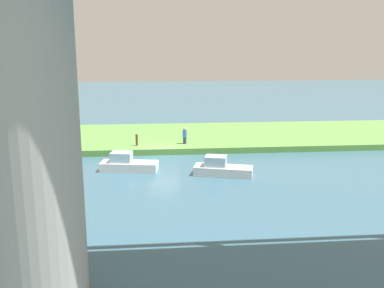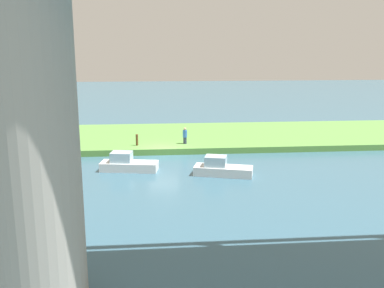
{
  "view_description": "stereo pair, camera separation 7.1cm",
  "coord_description": "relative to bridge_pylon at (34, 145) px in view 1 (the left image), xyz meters",
  "views": [
    {
      "loc": [
        0.77,
        33.26,
        8.33
      ],
      "look_at": [
        -1.86,
        5.0,
        2.0
      ],
      "focal_mm": 40.01,
      "sensor_mm": 36.0,
      "label": 1
    },
    {
      "loc": [
        0.7,
        33.27,
        8.33
      ],
      "look_at": [
        -1.86,
        5.0,
        2.0
      ],
      "focal_mm": 40.01,
      "sensor_mm": 36.0,
      "label": 2
    }
  ],
  "objects": [
    {
      "name": "mooring_post",
      "position": [
        -2.4,
        -21.33,
        -4.39
      ],
      "size": [
        0.2,
        0.2,
        0.94
      ],
      "primitive_type": "cylinder",
      "color": "brown",
      "rests_on": "grassy_bank"
    },
    {
      "name": "grassy_bank",
      "position": [
        -4.52,
        -25.75,
        -5.11
      ],
      "size": [
        80.0,
        12.0,
        0.5
      ],
      "primitive_type": "cube",
      "color": "#5B9342",
      "rests_on": "ground"
    },
    {
      "name": "pontoon_yellow",
      "position": [
        -8.29,
        -13.92,
        -4.9
      ],
      "size": [
        4.13,
        2.42,
        1.3
      ],
      "color": "white",
      "rests_on": "ground"
    },
    {
      "name": "houseboat_blue",
      "position": [
        -1.92,
        -15.62,
        -4.89
      ],
      "size": [
        4.13,
        2.03,
        1.32
      ],
      "color": "white",
      "rests_on": "ground"
    },
    {
      "name": "ground_plane",
      "position": [
        -4.52,
        -19.75,
        -5.36
      ],
      "size": [
        160.0,
        160.0,
        0.0
      ],
      "primitive_type": "plane",
      "color": "#386075"
    },
    {
      "name": "person_on_bank",
      "position": [
        -6.4,
        -21.63,
        -4.16
      ],
      "size": [
        0.47,
        0.47,
        1.39
      ],
      "color": "#2D334C",
      "rests_on": "grassy_bank"
    },
    {
      "name": "bridge_pylon",
      "position": [
        0.0,
        0.0,
        0.0
      ],
      "size": [
        2.9,
        2.9,
        10.72
      ],
      "primitive_type": "cylinder",
      "color": "#9E998E",
      "rests_on": "ground"
    }
  ]
}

